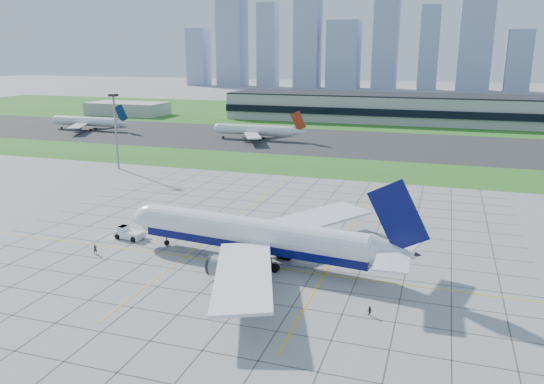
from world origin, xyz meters
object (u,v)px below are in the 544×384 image
object	(u,v)px
crew_near	(95,249)
distant_jet_0	(88,121)
distant_jet_1	(257,130)
pushback_tug	(128,233)
light_mast	(115,122)
crew_far	(370,311)
airliner	(256,236)

from	to	relation	value
crew_near	distant_jet_0	world-z (taller)	distant_jet_0
crew_near	distant_jet_1	xyz separation A→B (m)	(-18.03, 145.75, 3.51)
pushback_tug	distant_jet_1	distance (m)	137.18
crew_near	distant_jet_0	size ratio (longest dim) A/B	0.04
light_mast	crew_far	xyz separation A→B (m)	(98.06, -80.13, -15.40)
crew_near	crew_far	distance (m)	56.52
light_mast	airliner	bearing A→B (deg)	-41.11
airliner	distant_jet_1	bearing A→B (deg)	116.16
light_mast	pushback_tug	world-z (taller)	light_mast
crew_near	distant_jet_1	bearing A→B (deg)	57.19
light_mast	distant_jet_0	world-z (taller)	light_mast
pushback_tug	airliner	bearing A→B (deg)	-0.16
crew_near	distant_jet_1	world-z (taller)	distant_jet_1
crew_near	light_mast	bearing A→B (deg)	80.86
light_mast	distant_jet_1	size ratio (longest dim) A/B	0.60
pushback_tug	distant_jet_0	bearing A→B (deg)	135.69
crew_far	distant_jet_1	size ratio (longest dim) A/B	0.04
airliner	crew_far	world-z (taller)	airliner
airliner	crew_near	bearing A→B (deg)	-162.19
light_mast	crew_far	distance (m)	127.57
light_mast	distant_jet_1	distance (m)	79.34
pushback_tug	crew_near	xyz separation A→B (m)	(-1.17, -9.97, -0.18)
distant_jet_1	light_mast	bearing A→B (deg)	-107.99
pushback_tug	crew_near	world-z (taller)	pushback_tug
pushback_tug	distant_jet_0	xyz separation A→B (m)	(-113.29, 138.66, 3.34)
crew_near	crew_far	size ratio (longest dim) A/B	1.25
pushback_tug	crew_near	distance (m)	10.04
crew_near	distant_jet_0	distance (m)	186.20
light_mast	distant_jet_1	xyz separation A→B (m)	(24.24, 74.63, -11.69)
pushback_tug	crew_far	xyz separation A→B (m)	(54.63, -18.98, -0.37)
crew_near	distant_jet_1	distance (m)	146.90
distant_jet_1	crew_near	bearing A→B (deg)	-82.95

